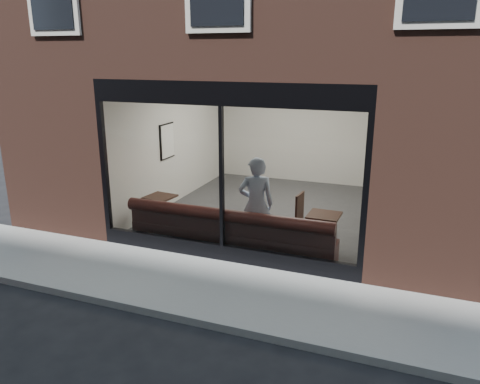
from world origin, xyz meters
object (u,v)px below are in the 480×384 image
at_px(person, 256,205).
at_px(cafe_chair_right, 290,225).
at_px(cafe_table_left, 160,197).
at_px(cafe_table_right, 324,215).
at_px(banquette, 231,241).

relative_size(person, cafe_chair_right, 4.19).
bearing_deg(cafe_table_left, person, -7.04).
relative_size(cafe_table_left, cafe_table_right, 0.96).
bearing_deg(cafe_table_left, cafe_chair_right, 13.00).
bearing_deg(person, banquette, 12.68).
relative_size(person, cafe_table_left, 3.25).
bearing_deg(cafe_chair_right, cafe_table_left, 18.19).
relative_size(banquette, person, 2.19).
bearing_deg(banquette, cafe_table_left, 163.28).
distance_m(banquette, cafe_table_right, 1.82).
relative_size(banquette, cafe_table_right, 6.84).
relative_size(cafe_table_left, cafe_chair_right, 1.29).
relative_size(cafe_table_right, cafe_chair_right, 1.34).
height_order(person, cafe_table_right, person).
bearing_deg(cafe_table_right, cafe_table_left, -178.80).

